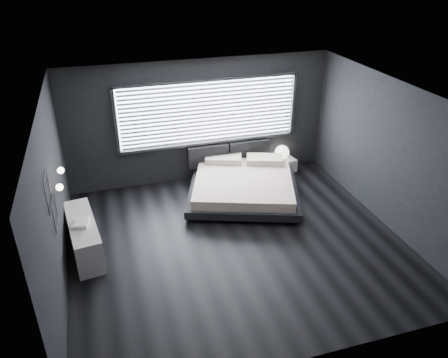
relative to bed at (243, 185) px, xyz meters
name	(u,v)px	position (x,y,z in m)	size (l,w,h in m)	color
room	(238,175)	(-0.67, -1.59, 1.12)	(6.04, 6.00, 2.80)	black
window	(209,113)	(-0.47, 1.10, 1.33)	(4.14, 0.09, 1.52)	white
headboard	(229,154)	(-0.01, 1.05, 0.29)	(1.96, 0.16, 0.52)	black
sconce_near	(59,187)	(-3.55, -1.54, 1.32)	(0.18, 0.11, 0.11)	silver
sconce_far	(61,170)	(-3.55, -0.94, 1.32)	(0.18, 0.11, 0.11)	silver
wall_art_upper	(48,193)	(-3.64, -2.14, 1.57)	(0.01, 0.48, 0.48)	#47474C
wall_art_lower	(55,212)	(-3.64, -1.89, 1.10)	(0.01, 0.48, 0.48)	#47474C
bed	(243,185)	(0.00, 0.00, 0.00)	(2.92, 2.86, 0.60)	black
nightstand	(283,165)	(1.34, 0.91, -0.12)	(0.53, 0.45, 0.31)	white
orb_lamp	(282,152)	(1.29, 0.92, 0.21)	(0.35, 0.35, 0.35)	white
dresser	(84,236)	(-3.36, -1.06, 0.04)	(0.65, 1.65, 0.64)	white
book_stack	(81,223)	(-3.36, -1.17, 0.40)	(0.34, 0.40, 0.07)	white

